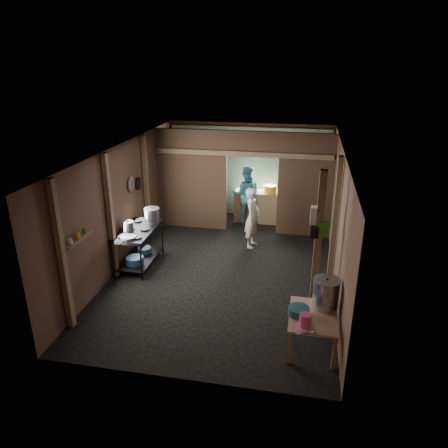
% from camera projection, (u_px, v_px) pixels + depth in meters
% --- Properties ---
extents(floor, '(4.50, 7.00, 0.00)m').
position_uv_depth(floor, '(226.00, 268.00, 9.32)').
color(floor, black).
rests_on(floor, ground).
extents(ceiling, '(4.50, 7.00, 0.00)m').
position_uv_depth(ceiling, '(226.00, 149.00, 8.37)').
color(ceiling, '#32302E').
rests_on(ceiling, ground).
extents(wall_back, '(4.50, 0.00, 2.60)m').
position_uv_depth(wall_back, '(249.00, 170.00, 12.04)').
color(wall_back, brown).
rests_on(wall_back, ground).
extents(wall_front, '(4.50, 0.00, 2.60)m').
position_uv_depth(wall_front, '(176.00, 300.00, 5.65)').
color(wall_front, brown).
rests_on(wall_front, ground).
extents(wall_left, '(0.00, 7.00, 2.60)m').
position_uv_depth(wall_left, '(124.00, 205.00, 9.25)').
color(wall_left, brown).
rests_on(wall_left, ground).
extents(wall_right, '(0.00, 7.00, 2.60)m').
position_uv_depth(wall_right, '(338.00, 219.00, 8.44)').
color(wall_right, brown).
rests_on(wall_right, ground).
extents(partition_left, '(1.85, 0.10, 2.60)m').
position_uv_depth(partition_left, '(192.00, 180.00, 11.09)').
color(partition_left, '#4E3524').
rests_on(partition_left, floor).
extents(partition_right, '(1.35, 0.10, 2.60)m').
position_uv_depth(partition_right, '(305.00, 186.00, 10.57)').
color(partition_right, '#4E3524').
rests_on(partition_right, floor).
extents(partition_header, '(1.30, 0.10, 0.60)m').
position_uv_depth(partition_header, '(253.00, 143.00, 10.44)').
color(partition_header, '#4E3524').
rests_on(partition_header, wall_back).
extents(turquoise_panel, '(4.40, 0.06, 2.50)m').
position_uv_depth(turquoise_panel, '(249.00, 172.00, 12.00)').
color(turquoise_panel, '#94CAC4').
rests_on(turquoise_panel, wall_back).
extents(back_counter, '(1.20, 0.50, 0.85)m').
position_uv_depth(back_counter, '(257.00, 206.00, 11.80)').
color(back_counter, '#977D55').
rests_on(back_counter, floor).
extents(wall_clock, '(0.20, 0.03, 0.20)m').
position_uv_depth(wall_clock, '(258.00, 150.00, 11.68)').
color(wall_clock, white).
rests_on(wall_clock, wall_back).
extents(post_left_a, '(0.10, 0.12, 2.60)m').
position_uv_depth(post_left_a, '(62.00, 257.00, 6.86)').
color(post_left_a, '#977D55').
rests_on(post_left_a, floor).
extents(post_left_b, '(0.10, 0.12, 2.60)m').
position_uv_depth(post_left_b, '(111.00, 218.00, 8.51)').
color(post_left_b, '#977D55').
rests_on(post_left_b, floor).
extents(post_left_c, '(0.10, 0.12, 2.60)m').
position_uv_depth(post_left_c, '(147.00, 189.00, 10.33)').
color(post_left_c, '#977D55').
rests_on(post_left_c, floor).
extents(post_right, '(0.10, 0.12, 2.60)m').
position_uv_depth(post_right, '(335.00, 222.00, 8.27)').
color(post_right, '#977D55').
rests_on(post_right, floor).
extents(post_free, '(0.12, 0.12, 2.60)m').
position_uv_depth(post_free, '(318.00, 244.00, 7.33)').
color(post_free, '#977D55').
rests_on(post_free, floor).
extents(cross_beam, '(4.40, 0.12, 0.12)m').
position_uv_depth(cross_beam, '(242.00, 154.00, 10.53)').
color(cross_beam, '#977D55').
rests_on(cross_beam, wall_left).
extents(pan_lid_big, '(0.03, 0.34, 0.34)m').
position_uv_depth(pan_lid_big, '(131.00, 184.00, 9.48)').
color(pan_lid_big, gray).
rests_on(pan_lid_big, wall_left).
extents(pan_lid_small, '(0.03, 0.30, 0.30)m').
position_uv_depth(pan_lid_small, '(138.00, 183.00, 9.88)').
color(pan_lid_small, black).
rests_on(pan_lid_small, wall_left).
extents(wall_shelf, '(0.14, 0.80, 0.03)m').
position_uv_depth(wall_shelf, '(78.00, 239.00, 7.28)').
color(wall_shelf, '#977D55').
rests_on(wall_shelf, wall_left).
extents(jar_white, '(0.07, 0.07, 0.10)m').
position_uv_depth(jar_white, '(70.00, 241.00, 7.02)').
color(jar_white, white).
rests_on(jar_white, wall_shelf).
extents(jar_yellow, '(0.08, 0.08, 0.10)m').
position_uv_depth(jar_yellow, '(78.00, 235.00, 7.25)').
color(jar_yellow, '#FBA92B').
rests_on(jar_yellow, wall_shelf).
extents(jar_green, '(0.06, 0.06, 0.10)m').
position_uv_depth(jar_green, '(84.00, 231.00, 7.45)').
color(jar_green, '#288A1F').
rests_on(jar_green, wall_shelf).
extents(bag_white, '(0.22, 0.15, 0.32)m').
position_uv_depth(bag_white, '(317.00, 216.00, 7.23)').
color(bag_white, white).
rests_on(bag_white, post_free).
extents(bag_green, '(0.16, 0.12, 0.24)m').
position_uv_depth(bag_green, '(323.00, 229.00, 7.15)').
color(bag_green, '#288A1F').
rests_on(bag_green, post_free).
extents(bag_black, '(0.14, 0.10, 0.20)m').
position_uv_depth(bag_black, '(315.00, 232.00, 7.17)').
color(bag_black, black).
rests_on(bag_black, post_free).
extents(gas_range, '(0.73, 1.43, 0.84)m').
position_uv_depth(gas_range, '(139.00, 247.00, 9.30)').
color(gas_range, black).
rests_on(gas_range, floor).
extents(prep_table, '(0.73, 1.00, 0.59)m').
position_uv_depth(prep_table, '(312.00, 331.00, 6.69)').
color(prep_table, tan).
rests_on(prep_table, floor).
extents(stove_pot_large, '(0.45, 0.45, 0.35)m').
position_uv_depth(stove_pot_large, '(152.00, 216.00, 9.48)').
color(stove_pot_large, '#ABABB8').
rests_on(stove_pot_large, gas_range).
extents(stove_pot_med, '(0.26, 0.26, 0.22)m').
position_uv_depth(stove_pot_med, '(128.00, 226.00, 9.06)').
color(stove_pot_med, '#ABABB8').
rests_on(stove_pot_med, gas_range).
extents(frying_pan, '(0.35, 0.55, 0.07)m').
position_uv_depth(frying_pan, '(128.00, 237.00, 8.68)').
color(frying_pan, gray).
rests_on(frying_pan, gas_range).
extents(blue_tub_front, '(0.37, 0.37, 0.15)m').
position_uv_depth(blue_tub_front, '(135.00, 260.00, 9.12)').
color(blue_tub_front, navy).
rests_on(blue_tub_front, gas_range).
extents(blue_tub_back, '(0.30, 0.30, 0.12)m').
position_uv_depth(blue_tub_back, '(144.00, 250.00, 9.64)').
color(blue_tub_back, navy).
rests_on(blue_tub_back, gas_range).
extents(stock_pot, '(0.53, 0.53, 0.50)m').
position_uv_depth(stock_pot, '(326.00, 294.00, 6.72)').
color(stock_pot, '#ABABB8').
rests_on(stock_pot, prep_table).
extents(wash_basin, '(0.36, 0.36, 0.12)m').
position_uv_depth(wash_basin, '(299.00, 311.00, 6.58)').
color(wash_basin, navy).
rests_on(wash_basin, prep_table).
extents(pink_bucket, '(0.19, 0.19, 0.20)m').
position_uv_depth(pink_bucket, '(305.00, 320.00, 6.28)').
color(pink_bucket, '#C44489').
rests_on(pink_bucket, prep_table).
extents(knife, '(0.29, 0.14, 0.01)m').
position_uv_depth(knife, '(306.00, 333.00, 6.15)').
color(knife, '#ABABB8').
rests_on(knife, prep_table).
extents(yellow_tub, '(0.34, 0.34, 0.19)m').
position_uv_depth(yellow_tub, '(270.00, 189.00, 11.55)').
color(yellow_tub, '#FBA92B').
rests_on(yellow_tub, back_counter).
extents(cook, '(0.42, 0.57, 1.45)m').
position_uv_depth(cook, '(252.00, 218.00, 10.12)').
color(cook, silver).
rests_on(cook, floor).
extents(worker_back, '(0.84, 0.69, 1.59)m').
position_uv_depth(worker_back, '(246.00, 195.00, 11.58)').
color(worker_back, teal).
rests_on(worker_back, floor).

